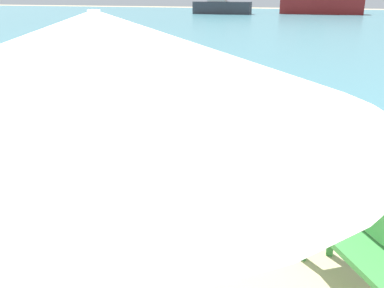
{
  "coord_description": "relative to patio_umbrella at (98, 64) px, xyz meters",
  "views": [
    {
      "loc": [
        0.91,
        -1.67,
        2.37
      ],
      "look_at": [
        -0.46,
        3.0,
        0.6
      ],
      "focal_mm": 40.02,
      "sensor_mm": 36.0,
      "label": 1
    }
  ],
  "objects": [
    {
      "name": "bench_teal_center",
      "position": [
        -2.38,
        3.24,
        -1.58
      ],
      "size": [
        0.64,
        1.25,
        0.95
      ],
      "color": "#237275",
      "rests_on": "ground_plane"
    },
    {
      "name": "boat_fishing_trawler",
      "position": [
        -8.87,
        41.67,
        -1.3
      ],
      "size": [
        5.62,
        1.53,
        2.04
      ],
      "color": "#38383F",
      "rests_on": "sea_water"
    },
    {
      "name": "boat_barge",
      "position": [
        0.42,
        44.32,
        -1.02
      ],
      "size": [
        7.8,
        2.13,
        2.84
      ],
      "color": "maroon",
      "rests_on": "sea_water"
    },
    {
      "name": "sea_water",
      "position": [
        -0.16,
        30.31,
        -2.08
      ],
      "size": [
        120.0,
        50.0,
        0.08
      ],
      "primitive_type": "cube",
      "color": "teal",
      "rests_on": "ground_plane"
    },
    {
      "name": "swimmer_person",
      "position": [
        -0.73,
        8.07,
        -1.88
      ],
      "size": [
        0.34,
        0.34,
        0.41
      ],
      "color": "tan",
      "rests_on": "sea_water"
    },
    {
      "name": "patio_umbrella",
      "position": [
        0.0,
        0.0,
        0.0
      ],
      "size": [
        2.1,
        2.1,
        2.3
      ],
      "color": "silver",
      "rests_on": "ground_plane"
    },
    {
      "name": "bench_green_left",
      "position": [
        1.25,
        1.81,
        -1.58
      ],
      "size": [
        0.93,
        1.21,
        0.95
      ],
      "color": "#3D8C42",
      "rests_on": "ground_plane"
    }
  ]
}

